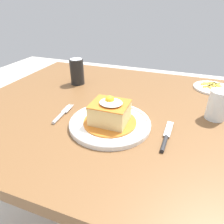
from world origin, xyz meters
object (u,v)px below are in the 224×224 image
Objects in this scene: soda_can at (77,72)px; main_plate at (110,123)px; knife at (166,139)px; fork at (61,115)px; side_plate_fries at (212,88)px; drinking_glass at (217,107)px.

main_plate is at bearing -46.59° from soda_can.
fork is at bearing 177.15° from knife.
main_plate is at bearing 172.87° from knife.
knife is 0.51m from side_plate_fries.
knife is 1.33× the size of soda_can.
main_plate is 0.38m from drinking_glass.
fork is 0.86× the size of knife.
soda_can is (-0.10, 0.30, 0.06)m from fork.
side_plate_fries is (0.34, 0.46, -0.00)m from main_plate.
main_plate is at bearing -152.95° from drinking_glass.
main_plate reaches higher than knife.
drinking_glass is (0.62, -0.13, -0.02)m from soda_can.
soda_can is at bearing 168.18° from drinking_glass.
main_plate is at bearing -126.87° from side_plate_fries.
soda_can reaches higher than knife.
knife is 0.97× the size of side_plate_fries.
knife is at bearing -108.05° from side_plate_fries.
drinking_glass reaches higher than fork.
fork is at bearing -72.32° from soda_can.
side_plate_fries is at bearing 41.15° from fork.
soda_can reaches higher than main_plate.
knife is at bearing -34.48° from soda_can.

